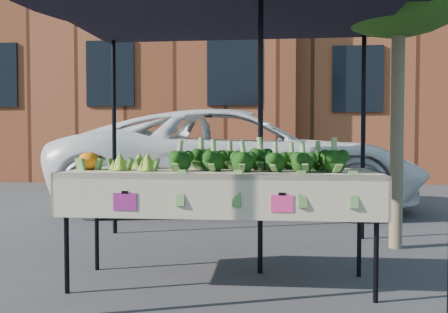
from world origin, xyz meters
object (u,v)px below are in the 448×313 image
table (221,228)px  canopy (220,113)px  street_tree (398,62)px  vehicle (239,29)px

table → canopy: canopy is taller
table → street_tree: street_tree is taller
table → street_tree: (1.66, 1.45, 1.48)m
table → vehicle: size_ratio=0.42×
table → canopy: bearing=97.6°
canopy → vehicle: bearing=92.2°
canopy → table: bearing=-82.4°
table → street_tree: 2.66m
table → canopy: 1.02m
table → vehicle: (-0.19, 4.06, 2.42)m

